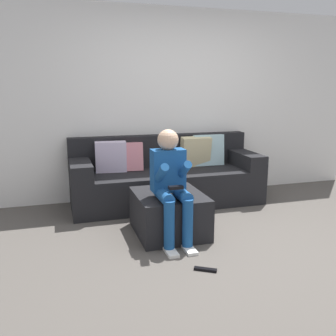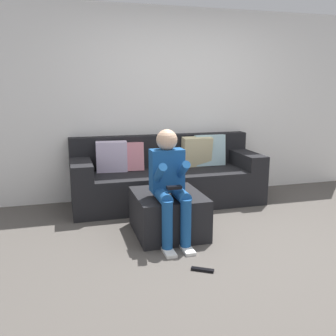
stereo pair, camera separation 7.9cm
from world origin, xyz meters
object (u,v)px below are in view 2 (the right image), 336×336
ottoman (168,213)px  couch_sectional (167,178)px  remote_near_ottoman (202,270)px  person_seated (170,180)px

ottoman → couch_sectional: bearing=75.3°
ottoman → remote_near_ottoman: (0.05, -0.89, -0.20)m
person_seated → remote_near_ottoman: person_seated is taller
couch_sectional → person_seated: 1.31m
couch_sectional → person_seated: person_seated is taller
couch_sectional → ottoman: size_ratio=3.14×
person_seated → couch_sectional: bearing=75.8°
couch_sectional → person_seated: (-0.31, -1.24, 0.29)m
ottoman → person_seated: person_seated is taller
person_seated → remote_near_ottoman: bearing=-82.6°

